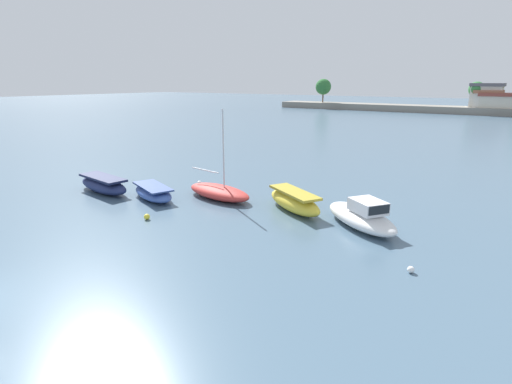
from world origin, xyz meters
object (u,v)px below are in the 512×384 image
Objects in this scene: moored_boat_3 at (294,201)px; mooring_buoy_3 at (411,270)px; moored_boat_0 at (103,185)px; mooring_buoy_1 at (199,183)px; moored_boat_2 at (219,192)px; mooring_buoy_2 at (147,217)px; moored_boat_1 at (153,192)px; moored_boat_4 at (362,216)px.

mooring_buoy_3 is (7.91, -4.44, -0.45)m from moored_boat_3.
moored_boat_0 reaches higher than mooring_buoy_1.
moored_boat_2 is 17.59× the size of mooring_buoy_2.
moored_boat_2 reaches higher than mooring_buoy_2.
moored_boat_0 is 15.25× the size of mooring_buoy_1.
moored_boat_0 is at bearing -129.33° from mooring_buoy_1.
mooring_buoy_1 is (-3.41, 1.84, -0.28)m from moored_boat_2.
moored_boat_1 reaches higher than mooring_buoy_2.
moored_boat_1 is 4.38m from moored_boat_2.
moored_boat_1 reaches higher than mooring_buoy_3.
moored_boat_2 is 16.49× the size of mooring_buoy_1.
mooring_buoy_3 is at bearing -13.60° from moored_boat_4.
mooring_buoy_2 is 1.17× the size of mooring_buoy_3.
moored_boat_2 is (3.56, 2.54, 0.02)m from moored_boat_1.
moored_boat_2 is 5.48m from moored_boat_3.
moored_boat_2 reaches higher than moored_boat_4.
moored_boat_3 is at bearing 150.69° from mooring_buoy_3.
moored_boat_0 is at bearing -133.84° from moored_boat_4.
mooring_buoy_2 is (2.73, -7.45, -0.01)m from mooring_buoy_1.
moored_boat_2 is 1.06× the size of moored_boat_4.
moored_boat_1 is 0.83× the size of moored_boat_2.
mooring_buoy_2 is 14.15m from mooring_buoy_3.
moored_boat_2 is at bearing -28.34° from mooring_buoy_1.
moored_boat_3 reaches higher than moored_boat_1.
moored_boat_3 is 9.09m from mooring_buoy_3.
mooring_buoy_3 is at bearing 15.98° from moored_boat_1.
moored_boat_0 is 1.08× the size of moored_boat_3.
mooring_buoy_2 is (2.88, -3.07, -0.27)m from moored_boat_1.
mooring_buoy_3 is (16.93, -1.42, -0.29)m from moored_boat_1.
moored_boat_3 is at bearing 44.81° from mooring_buoy_2.
mooring_buoy_1 is (0.15, 4.38, -0.26)m from moored_boat_1.
moored_boat_4 is 11.93m from mooring_buoy_2.
moored_boat_1 is 13.61m from moored_boat_4.
moored_boat_0 is 7.37m from mooring_buoy_2.
mooring_buoy_3 is (21.06, -0.57, -0.40)m from moored_boat_0.
moored_boat_2 is at bearing -145.59° from moored_boat_3.
moored_boat_4 is at bearing 8.16° from moored_boat_2.
moored_boat_4 reaches higher than moored_boat_3.
moored_boat_4 is at bearing -7.54° from mooring_buoy_1.
moored_boat_3 is at bearing 23.79° from moored_boat_0.
moored_boat_2 is 13.95m from mooring_buoy_3.
moored_boat_3 is (9.02, 3.03, 0.16)m from moored_boat_1.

